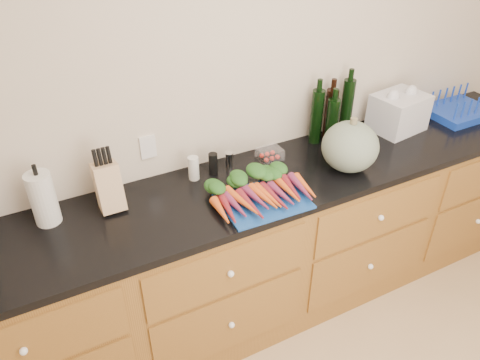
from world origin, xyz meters
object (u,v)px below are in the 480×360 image
carrots (259,191)px  squash (350,147)px  knife_block (108,187)px  tomato_box (270,154)px  cutting_board (263,201)px  paper_towel (43,199)px  dish_rack (459,110)px

carrots → squash: squash is taller
carrots → knife_block: (-0.66, 0.26, 0.08)m
squash → knife_block: 1.23m
squash → tomato_box: size_ratio=2.27×
cutting_board → tomato_box: 0.40m
squash → tomato_box: bearing=139.1°
carrots → tomato_box: size_ratio=3.77×
squash → knife_block: squash is taller
cutting_board → paper_towel: size_ratio=1.61×
carrots → paper_towel: paper_towel is taller
carrots → knife_block: 0.71m
squash → tomato_box: (-0.32, 0.28, -0.10)m
cutting_board → dish_rack: bearing=8.6°
cutting_board → squash: bearing=5.7°
knife_block → tomato_box: (0.88, 0.03, -0.08)m
carrots → squash: 0.56m
cutting_board → carrots: size_ratio=0.83×
carrots → dish_rack: bearing=7.2°
dish_rack → squash: bearing=-169.9°
cutting_board → squash: size_ratio=1.38×
carrots → squash: bearing=1.7°
paper_towel → tomato_box: (1.17, 0.01, -0.10)m
tomato_box → knife_block: bearing=-178.1°
squash → paper_towel: 1.51m
knife_block → tomato_box: knife_block is taller
carrots → dish_rack: (1.59, 0.20, 0.00)m
knife_block → dish_rack: knife_block is taller
dish_rack → knife_block: bearing=178.5°
paper_towel → dish_rack: bearing=-1.8°
cutting_board → paper_towel: bearing=161.2°
knife_block → dish_rack: bearing=-1.5°
paper_towel → knife_block: 0.28m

